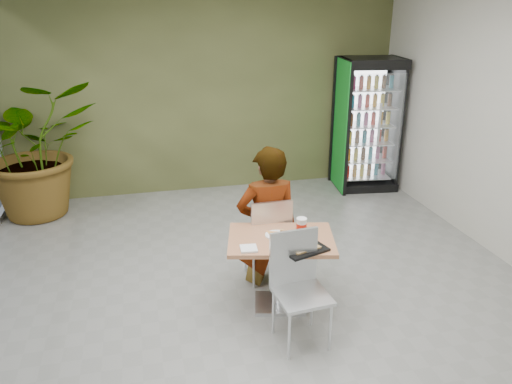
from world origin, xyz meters
TOP-DOWN VIEW (x-y plane):
  - ground at (0.00, 0.00)m, footprint 7.00×7.00m
  - room_envelope at (0.00, 0.00)m, footprint 6.00×7.00m
  - dining_table at (0.19, -0.01)m, footprint 1.13×0.91m
  - chair_far at (0.20, 0.45)m, footprint 0.44×0.45m
  - chair_near at (0.21, -0.49)m, footprint 0.48×0.49m
  - seated_woman at (0.19, 0.51)m, footprint 0.68×0.45m
  - pizza_plate at (0.16, 0.05)m, footprint 0.31×0.28m
  - soda_cup at (0.40, 0.00)m, footprint 0.10×0.10m
  - napkin_stack at (-0.16, -0.17)m, footprint 0.16×0.16m
  - cafeteria_tray at (0.32, -0.29)m, footprint 0.46×0.39m
  - beverage_fridge at (2.48, 2.99)m, footprint 1.02×0.82m
  - potted_plant at (-2.45, 3.03)m, footprint 2.13×2.01m

SIDE VIEW (x-z plane):
  - ground at x=0.00m, z-range 0.00..0.00m
  - dining_table at x=0.19m, z-range 0.16..0.91m
  - chair_far at x=0.20m, z-range 0.08..1.06m
  - chair_near at x=0.21m, z-range 0.09..1.09m
  - seated_woman at x=0.19m, z-range -0.30..1.51m
  - napkin_stack at x=-0.16m, z-range 0.75..0.77m
  - cafeteria_tray at x=0.32m, z-range 0.75..0.77m
  - pizza_plate at x=0.16m, z-range 0.75..0.78m
  - soda_cup at x=0.40m, z-range 0.75..0.92m
  - potted_plant at x=-2.45m, z-range 0.00..1.90m
  - beverage_fridge at x=2.48m, z-range 0.00..2.05m
  - room_envelope at x=0.00m, z-range 0.00..3.20m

